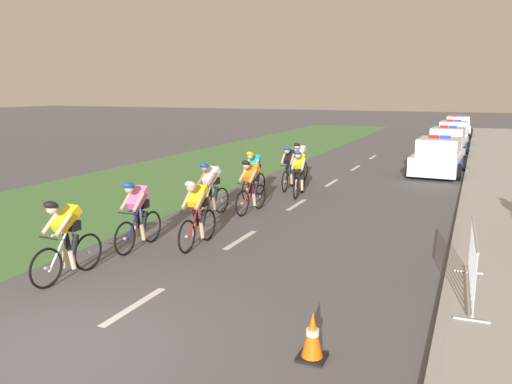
{
  "coord_description": "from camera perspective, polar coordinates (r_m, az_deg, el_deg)",
  "views": [
    {
      "loc": [
        4.84,
        -4.58,
        3.42
      ],
      "look_at": [
        0.27,
        5.93,
        1.1
      ],
      "focal_mm": 35.64,
      "sensor_mm": 36.0,
      "label": 1
    }
  ],
  "objects": [
    {
      "name": "traffic_cone_near",
      "position": [
        6.8,
        6.36,
        -15.81
      ],
      "size": [
        0.36,
        0.36,
        0.64
      ],
      "color": "black",
      "rests_on": "ground"
    },
    {
      "name": "cyclist_fifth",
      "position": [
        14.2,
        -0.59,
        0.76
      ],
      "size": [
        0.44,
        1.72,
        1.56
      ],
      "color": "black",
      "rests_on": "ground"
    },
    {
      "name": "cyclist_lead",
      "position": [
        9.84,
        -20.6,
        -4.84
      ],
      "size": [
        0.43,
        1.72,
        1.56
      ],
      "color": "black",
      "rests_on": "ground"
    },
    {
      "name": "cyclist_eighth",
      "position": [
        18.91,
        4.88,
        3.39
      ],
      "size": [
        0.43,
        1.72,
        1.56
      ],
      "color": "black",
      "rests_on": "ground"
    },
    {
      "name": "police_car_nearest",
      "position": [
        22.2,
        19.79,
        3.67
      ],
      "size": [
        2.14,
        4.47,
        1.59
      ],
      "color": "white",
      "rests_on": "ground"
    },
    {
      "name": "lane_markings_centre",
      "position": [
        15.4,
        4.6,
        -1.41
      ],
      "size": [
        0.14,
        25.6,
        0.01
      ],
      "color": "white",
      "rests_on": "ground"
    },
    {
      "name": "ground_plane",
      "position": [
        7.49,
        -21.3,
        -16.56
      ],
      "size": [
        160.0,
        160.0,
        0.0
      ],
      "primitive_type": "plane",
      "color": "#56565B"
    },
    {
      "name": "police_car_second",
      "position": [
        28.4,
        20.69,
        5.17
      ],
      "size": [
        2.15,
        4.47,
        1.59
      ],
      "color": "silver",
      "rests_on": "ground"
    },
    {
      "name": "police_car_third",
      "position": [
        34.23,
        21.24,
        6.07
      ],
      "size": [
        2.02,
        4.41,
        1.59
      ],
      "color": "white",
      "rests_on": "ground"
    },
    {
      "name": "police_car_furthest",
      "position": [
        40.83,
        21.67,
        6.79
      ],
      "size": [
        2.13,
        4.46,
        1.59
      ],
      "color": "silver",
      "rests_on": "ground"
    },
    {
      "name": "cyclist_seventh",
      "position": [
        16.47,
        4.88,
        2.2
      ],
      "size": [
        0.46,
        1.72,
        1.56
      ],
      "color": "black",
      "rests_on": "ground"
    },
    {
      "name": "kerb_edge",
      "position": [
        18.89,
        22.35,
        0.34
      ],
      "size": [
        0.16,
        60.0,
        0.13
      ],
      "primitive_type": "cube",
      "color": "#9E9E99",
      "rests_on": "ground"
    },
    {
      "name": "cyclist_fourth",
      "position": [
        13.79,
        -5.13,
        0.39
      ],
      "size": [
        0.45,
        1.72,
        1.56
      ],
      "color": "black",
      "rests_on": "ground"
    },
    {
      "name": "cyclist_third",
      "position": [
        11.18,
        -6.63,
        -2.26
      ],
      "size": [
        0.42,
        1.72,
        1.56
      ],
      "color": "black",
      "rests_on": "ground"
    },
    {
      "name": "cyclist_second",
      "position": [
        11.26,
        -13.16,
        -2.39
      ],
      "size": [
        0.42,
        1.72,
        1.56
      ],
      "color": "black",
      "rests_on": "ground"
    },
    {
      "name": "crowd_barrier_front",
      "position": [
        9.0,
        23.1,
        -7.44
      ],
      "size": [
        0.59,
        2.32,
        1.07
      ],
      "color": "#B7BABF",
      "rests_on": "sidewalk_slab"
    },
    {
      "name": "cyclist_ninth",
      "position": [
        17.59,
        3.7,
        2.8
      ],
      "size": [
        0.44,
        1.72,
        1.56
      ],
      "color": "black",
      "rests_on": "ground"
    },
    {
      "name": "grass_verge",
      "position": [
        21.96,
        -7.46,
        2.39
      ],
      "size": [
        7.0,
        60.0,
        0.01
      ],
      "primitive_type": "cube",
      "color": "#4C7F42",
      "rests_on": "ground"
    },
    {
      "name": "cyclist_sixth",
      "position": [
        16.18,
        -0.27,
        2.07
      ],
      "size": [
        0.42,
        1.72,
        1.56
      ],
      "color": "black",
      "rests_on": "ground"
    }
  ]
}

